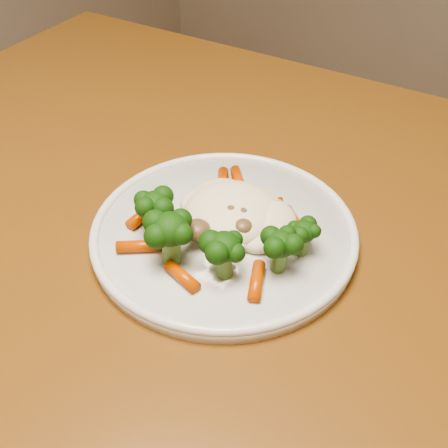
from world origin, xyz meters
name	(u,v)px	position (x,y,z in m)	size (l,w,h in m)	color
dining_table	(252,287)	(-0.01, -0.27, 0.64)	(1.18, 0.82, 0.75)	brown
plate	(224,234)	(-0.02, -0.31, 0.76)	(0.27, 0.27, 0.01)	silver
meal	(222,221)	(-0.01, -0.32, 0.78)	(0.18, 0.19, 0.05)	#FCF1CA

